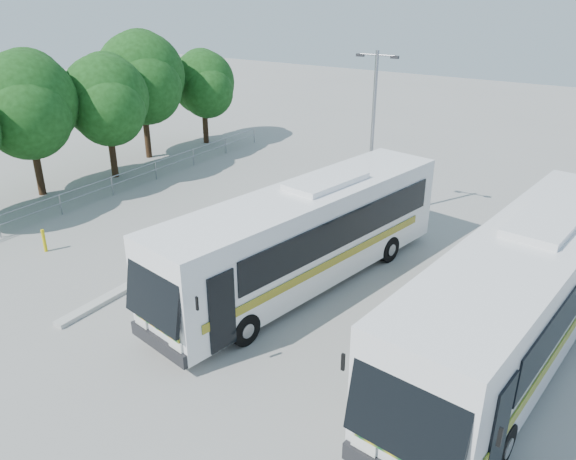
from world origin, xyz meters
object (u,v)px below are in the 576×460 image
Objects in this scene: tree_far_d at (142,76)px; coach_main at (305,234)px; tree_far_c at (106,98)px; bollard at (44,241)px; coach_adjacent at (522,293)px; lamppost at (373,131)px; tree_far_b at (27,103)px; tree_far_e at (204,83)px.

tree_far_d is 18.22m from coach_main.
tree_far_d is (-1.19, 3.70, 0.56)m from tree_far_c.
tree_far_c is 0.88× the size of tree_far_d.
tree_far_d is 13.79m from bollard.
coach_adjacent is 1.84× the size of lamppost.
tree_far_b is 0.95× the size of tree_far_d.
tree_far_b is at bearing -87.77° from tree_far_d.
coach_adjacent is at bearing -12.85° from tree_far_c.
lamppost is (15.31, -1.82, -0.81)m from tree_far_d.
tree_far_c is at bearing -86.46° from tree_far_e.
lamppost reaches higher than coach_main.
tree_far_b is 1.07× the size of tree_far_c.
tree_far_c is 1.10× the size of tree_far_e.
coach_main is at bearing -39.96° from tree_far_e.
coach_main is at bearing -2.53° from tree_far_b.
tree_far_c is at bearing -72.17° from tree_far_d.
tree_far_c is at bearing 121.52° from bollard.
bollard is at bearing -136.59° from lamppost.
tree_far_c is 8.22m from tree_far_e.
coach_main is at bearing 18.50° from bollard.
tree_far_c is 3.93m from tree_far_d.
tree_far_b is 0.96× the size of lamppost.
tree_far_e is at bearing 153.49° from lamppost.
tree_far_e is 20.02m from coach_main.
coach_main is 0.95× the size of coach_adjacent.
tree_far_c reaches higher than coach_main.
tree_far_b reaches higher than tree_far_e.
bollard is at bearing -163.19° from coach_adjacent.
lamppost is 13.94m from bollard.
coach_adjacent is at bearing -2.72° from tree_far_b.
tree_far_d is 24.76m from coach_adjacent.
tree_far_c reaches higher than tree_far_e.
tree_far_b is 7.48× the size of bollard.
coach_adjacent is at bearing -20.65° from tree_far_d.
tree_far_e reaches higher than coach_main.
bollard is at bearing -62.51° from tree_far_d.
tree_far_d is at bearing 107.83° from tree_far_c.
coach_main is (15.95, -8.29, -2.93)m from tree_far_d.
coach_adjacent is 10.51m from lamppost.
coach_main is at bearing -27.46° from tree_far_d.
tree_far_c is at bearing 77.09° from tree_far_b.
bollard is (-9.91, -3.32, -1.42)m from coach_main.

